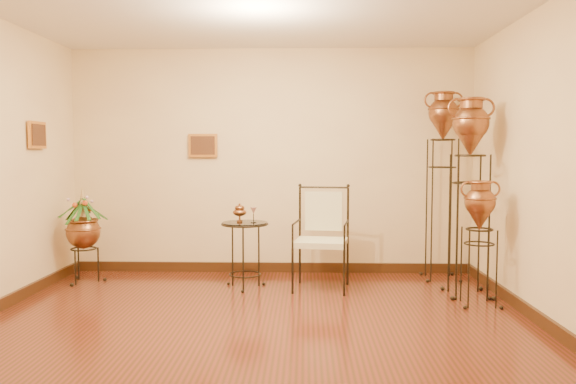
{
  "coord_description": "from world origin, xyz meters",
  "views": [
    {
      "loc": [
        0.43,
        -4.53,
        1.51
      ],
      "look_at": [
        0.25,
        1.3,
        1.1
      ],
      "focal_mm": 35.0,
      "sensor_mm": 36.0,
      "label": 1
    }
  ],
  "objects_px": {
    "amphora_mid": "(469,195)",
    "armchair": "(321,238)",
    "planter_urn": "(83,228)",
    "side_table": "(245,254)",
    "amphora_tall": "(442,183)"
  },
  "relations": [
    {
      "from": "amphora_mid",
      "to": "armchair",
      "type": "relative_size",
      "value": 1.85
    },
    {
      "from": "amphora_mid",
      "to": "armchair",
      "type": "height_order",
      "value": "amphora_mid"
    },
    {
      "from": "planter_urn",
      "to": "armchair",
      "type": "relative_size",
      "value": 1.01
    },
    {
      "from": "side_table",
      "to": "amphora_mid",
      "type": "bearing_deg",
      "value": -6.27
    },
    {
      "from": "amphora_mid",
      "to": "armchair",
      "type": "bearing_deg",
      "value": 171.76
    },
    {
      "from": "amphora_mid",
      "to": "side_table",
      "type": "relative_size",
      "value": 2.26
    },
    {
      "from": "amphora_mid",
      "to": "planter_urn",
      "type": "height_order",
      "value": "amphora_mid"
    },
    {
      "from": "amphora_tall",
      "to": "planter_urn",
      "type": "bearing_deg",
      "value": -176.02
    },
    {
      "from": "planter_urn",
      "to": "side_table",
      "type": "bearing_deg",
      "value": -6.44
    },
    {
      "from": "side_table",
      "to": "planter_urn",
      "type": "bearing_deg",
      "value": 173.56
    },
    {
      "from": "amphora_tall",
      "to": "amphora_mid",
      "type": "distance_m",
      "value": 0.78
    },
    {
      "from": "amphora_tall",
      "to": "amphora_mid",
      "type": "xyz_separation_m",
      "value": [
        0.1,
        -0.77,
        -0.08
      ]
    },
    {
      "from": "amphora_tall",
      "to": "amphora_mid",
      "type": "height_order",
      "value": "amphora_tall"
    },
    {
      "from": "amphora_tall",
      "to": "amphora_mid",
      "type": "bearing_deg",
      "value": -82.67
    },
    {
      "from": "side_table",
      "to": "armchair",
      "type": "bearing_deg",
      "value": -2.64
    }
  ]
}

